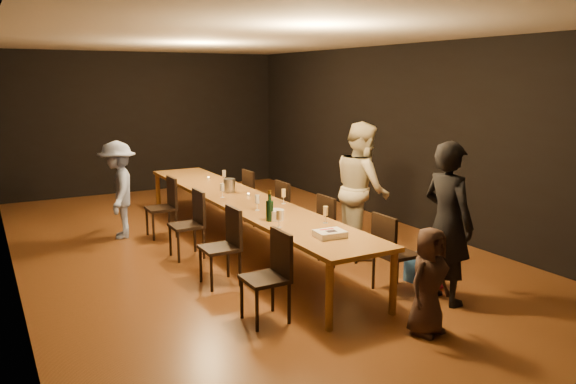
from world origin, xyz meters
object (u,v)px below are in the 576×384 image
chair_right_2 (293,211)px  chair_right_1 (338,229)px  birthday_cake (330,234)px  ice_bucket (229,185)px  table (242,201)px  champagne_bottle (270,206)px  woman_birthday (448,223)px  chair_right_0 (396,253)px  child (429,281)px  man_blue (118,190)px  chair_right_3 (259,197)px  chair_left_2 (186,225)px  chair_left_0 (265,278)px  chair_left_1 (220,247)px  plate_stack (275,215)px  chair_left_3 (161,208)px  woman_tan (362,188)px

chair_right_2 → chair_right_1: bearing=-0.0°
birthday_cake → ice_bucket: size_ratio=1.67×
table → champagne_bottle: (-0.26, -1.37, 0.24)m
woman_birthday → champagne_bottle: size_ratio=4.73×
table → chair_right_0: size_ratio=6.45×
champagne_bottle → child: bearing=-72.2°
chair_right_0 → champagne_bottle: size_ratio=2.45×
man_blue → woman_birthday: bearing=44.9°
chair_right_3 → chair_left_2: bearing=-54.8°
woman_birthday → birthday_cake: woman_birthday is taller
chair_right_3 → ice_bucket: (-0.82, -0.68, 0.39)m
chair_left_0 → chair_right_3: bearing=-25.3°
chair_right_0 → man_blue: man_blue is taller
chair_left_1 → chair_left_2: same height
birthday_cake → plate_stack: 0.98m
chair_right_3 → chair_left_0: same height
chair_left_1 → chair_left_3: (0.00, 2.40, 0.00)m
woman_tan → champagne_bottle: bearing=123.3°
chair_right_1 → chair_left_0: size_ratio=1.00×
chair_right_3 → chair_right_0: bearing=-0.0°
chair_right_0 → champagne_bottle: champagne_bottle is taller
chair_right_2 → chair_left_2: 1.70m
chair_right_2 → chair_left_1: 2.08m
chair_right_0 → chair_right_2: size_ratio=1.00×
birthday_cake → plate_stack: size_ratio=1.53×
chair_right_0 → woman_tan: (0.53, 1.40, 0.47)m
birthday_cake → champagne_bottle: (-0.25, 0.94, 0.15)m
champagne_bottle → chair_left_0: bearing=-119.7°
woman_birthday → birthday_cake: size_ratio=5.35×
chair_left_3 → plate_stack: size_ratio=4.23×
chair_left_0 → plate_stack: 1.31m
chair_right_3 → woman_tan: woman_tan is taller
table → chair_right_1: chair_right_1 is taller
chair_left_3 → woman_tan: bearing=-134.5°
table → chair_left_2: 0.88m
champagne_bottle → chair_left_3: bearing=103.0°
plate_stack → chair_right_0: bearing=-46.0°
table → ice_bucket: 0.54m
chair_left_1 → champagne_bottle: champagne_bottle is taller
chair_right_1 → woman_birthday: (0.28, -1.70, 0.43)m
chair_right_1 → woman_birthday: bearing=9.3°
chair_right_0 → chair_left_1: size_ratio=1.00×
plate_stack → chair_right_2: bearing=52.6°
ice_bucket → chair_right_3: bearing=39.5°
chair_right_1 → champagne_bottle: (-1.11, -0.17, 0.47)m
chair_right_1 → chair_left_3: size_ratio=1.00×
woman_tan → chair_right_1: bearing=131.6°
table → chair_left_2: (-0.85, 0.00, -0.24)m
child → ice_bucket: child is taller
chair_right_2 → birthday_cake: size_ratio=2.77×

